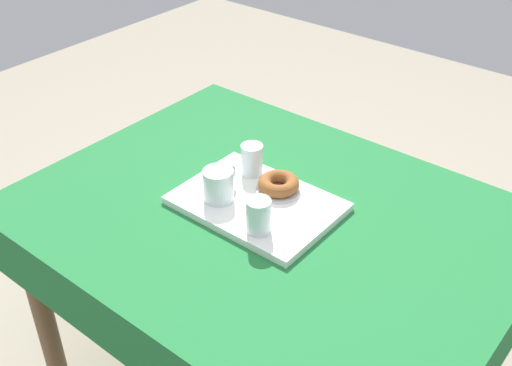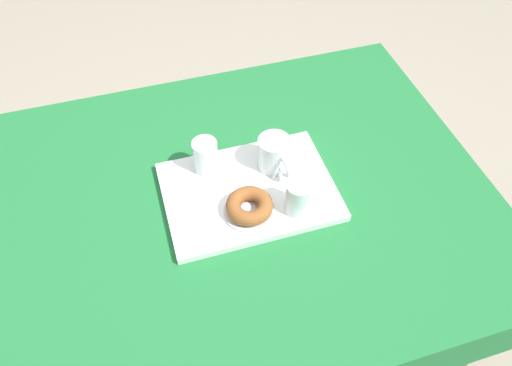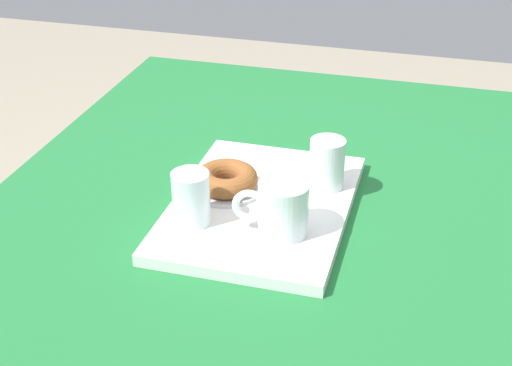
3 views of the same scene
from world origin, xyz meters
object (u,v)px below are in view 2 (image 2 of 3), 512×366
(water_glass_far, at_px, (206,157))
(donut_plate_left, at_px, (249,211))
(water_glass_near, at_px, (298,198))
(sugar_donut_left, at_px, (249,206))
(tea_mug_left, at_px, (274,154))
(dining_table, at_px, (235,219))
(serving_tray, at_px, (249,193))

(water_glass_far, relative_size, donut_plate_left, 0.74)
(water_glass_near, height_order, sugar_donut_left, water_glass_near)
(tea_mug_left, xyz_separation_m, water_glass_near, (-0.01, 0.15, 0.00))
(dining_table, relative_size, donut_plate_left, 10.47)
(dining_table, relative_size, sugar_donut_left, 11.52)
(tea_mug_left, relative_size, water_glass_far, 1.36)
(dining_table, xyz_separation_m, sugar_donut_left, (-0.02, 0.07, 0.14))
(water_glass_far, distance_m, sugar_donut_left, 0.18)
(dining_table, distance_m, tea_mug_left, 0.21)
(sugar_donut_left, bearing_deg, tea_mug_left, -129.13)
(dining_table, distance_m, sugar_donut_left, 0.16)
(serving_tray, bearing_deg, water_glass_far, -50.39)
(serving_tray, distance_m, donut_plate_left, 0.07)
(tea_mug_left, height_order, water_glass_near, water_glass_near)
(tea_mug_left, height_order, donut_plate_left, tea_mug_left)
(water_glass_far, bearing_deg, sugar_donut_left, 111.25)
(tea_mug_left, xyz_separation_m, sugar_donut_left, (0.10, 0.13, -0.02))
(serving_tray, relative_size, sugar_donut_left, 3.74)
(water_glass_far, xyz_separation_m, sugar_donut_left, (-0.07, 0.17, -0.02))
(dining_table, xyz_separation_m, tea_mug_left, (-0.13, -0.06, 0.16))
(tea_mug_left, xyz_separation_m, donut_plate_left, (0.10, 0.13, -0.04))
(dining_table, relative_size, water_glass_far, 14.21)
(sugar_donut_left, bearing_deg, serving_tray, -106.10)
(tea_mug_left, bearing_deg, serving_tray, 35.85)
(donut_plate_left, bearing_deg, sugar_donut_left, 180.00)
(water_glass_far, height_order, donut_plate_left, water_glass_far)
(water_glass_near, bearing_deg, sugar_donut_left, -11.95)
(dining_table, bearing_deg, serving_tray, 174.67)
(tea_mug_left, relative_size, sugar_donut_left, 1.10)
(serving_tray, bearing_deg, tea_mug_left, -144.15)
(donut_plate_left, distance_m, sugar_donut_left, 0.02)
(water_glass_near, height_order, donut_plate_left, water_glass_near)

